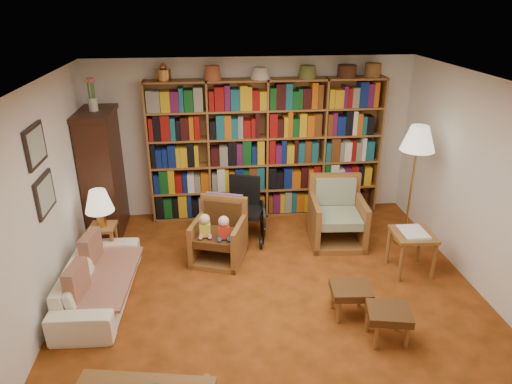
{
  "coord_description": "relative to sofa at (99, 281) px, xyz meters",
  "views": [
    {
      "loc": [
        -0.69,
        -4.43,
        3.32
      ],
      "look_at": [
        -0.15,
        0.6,
        1.14
      ],
      "focal_mm": 32.0,
      "sensor_mm": 36.0,
      "label": 1
    }
  ],
  "objects": [
    {
      "name": "floor",
      "position": [
        2.05,
        -0.24,
        -0.25
      ],
      "size": [
        5.0,
        5.0,
        0.0
      ],
      "primitive_type": "plane",
      "color": "#A54719",
      "rests_on": "ground"
    },
    {
      "name": "ceiling",
      "position": [
        2.05,
        -0.24,
        2.25
      ],
      "size": [
        5.0,
        5.0,
        0.0
      ],
      "primitive_type": "plane",
      "rotation": [
        3.14,
        0.0,
        0.0
      ],
      "color": "white",
      "rests_on": "wall_back"
    },
    {
      "name": "wall_back",
      "position": [
        2.05,
        2.26,
        1.0
      ],
      "size": [
        5.0,
        0.0,
        5.0
      ],
      "primitive_type": "plane",
      "rotation": [
        1.57,
        0.0,
        0.0
      ],
      "color": "white",
      "rests_on": "floor"
    },
    {
      "name": "wall_front",
      "position": [
        2.05,
        -2.74,
        1.0
      ],
      "size": [
        5.0,
        0.0,
        5.0
      ],
      "primitive_type": "plane",
      "rotation": [
        -1.57,
        0.0,
        0.0
      ],
      "color": "white",
      "rests_on": "floor"
    },
    {
      "name": "wall_left",
      "position": [
        -0.45,
        -0.24,
        1.0
      ],
      "size": [
        0.0,
        5.0,
        5.0
      ],
      "primitive_type": "plane",
      "rotation": [
        1.57,
        0.0,
        1.57
      ],
      "color": "white",
      "rests_on": "floor"
    },
    {
      "name": "wall_right",
      "position": [
        4.55,
        -0.24,
        1.0
      ],
      "size": [
        0.0,
        5.0,
        5.0
      ],
      "primitive_type": "plane",
      "rotation": [
        1.57,
        0.0,
        -1.57
      ],
      "color": "white",
      "rests_on": "floor"
    },
    {
      "name": "bookshelf",
      "position": [
        2.25,
        2.09,
        0.92
      ],
      "size": [
        3.6,
        0.3,
        2.42
      ],
      "color": "olive",
      "rests_on": "floor"
    },
    {
      "name": "curio_cabinet",
      "position": [
        -0.2,
        1.76,
        0.7
      ],
      "size": [
        0.5,
        0.95,
        2.4
      ],
      "color": "#3A1A0F",
      "rests_on": "floor"
    },
    {
      "name": "framed_pictures",
      "position": [
        -0.43,
        0.06,
        1.38
      ],
      "size": [
        0.03,
        0.52,
        0.97
      ],
      "color": "black",
      "rests_on": "wall_left"
    },
    {
      "name": "sofa",
      "position": [
        0.0,
        0.0,
        0.0
      ],
      "size": [
        1.74,
        0.75,
        0.5
      ],
      "primitive_type": "imported",
      "rotation": [
        0.0,
        0.0,
        1.52
      ],
      "color": "white",
      "rests_on": "floor"
    },
    {
      "name": "sofa_throw",
      "position": [
        0.05,
        -0.0,
        0.05
      ],
      "size": [
        0.79,
        1.36,
        0.04
      ],
      "primitive_type": "cube",
      "rotation": [
        0.0,
        0.0,
        -0.06
      ],
      "color": "#BFA88B",
      "rests_on": "sofa"
    },
    {
      "name": "cushion_left",
      "position": [
        -0.13,
        0.35,
        0.2
      ],
      "size": [
        0.19,
        0.43,
        0.41
      ],
      "primitive_type": "cube",
      "rotation": [
        0.0,
        0.0,
        -0.15
      ],
      "color": "maroon",
      "rests_on": "sofa"
    },
    {
      "name": "cushion_right",
      "position": [
        -0.13,
        -0.35,
        0.2
      ],
      "size": [
        0.19,
        0.42,
        0.4
      ],
      "primitive_type": "cube",
      "rotation": [
        0.0,
        0.0,
        -0.16
      ],
      "color": "maroon",
      "rests_on": "sofa"
    },
    {
      "name": "side_table_lamp",
      "position": [
        -0.1,
        0.9,
        0.11
      ],
      "size": [
        0.36,
        0.36,
        0.51
      ],
      "color": "olive",
      "rests_on": "floor"
    },
    {
      "name": "table_lamp",
      "position": [
        -0.1,
        0.9,
        0.61
      ],
      "size": [
        0.37,
        0.37,
        0.51
      ],
      "color": "#B6873A",
      "rests_on": "side_table_lamp"
    },
    {
      "name": "armchair_leather",
      "position": [
        1.43,
        0.81,
        0.1
      ],
      "size": [
        0.87,
        0.87,
        0.84
      ],
      "color": "olive",
      "rests_on": "floor"
    },
    {
      "name": "armchair_sage",
      "position": [
        3.15,
        1.13,
        0.11
      ],
      "size": [
        0.81,
        0.84,
        0.94
      ],
      "color": "olive",
      "rests_on": "floor"
    },
    {
      "name": "wheelchair",
      "position": [
        1.85,
        1.33,
        0.17
      ],
      "size": [
        0.57,
        0.74,
        0.93
      ],
      "color": "black",
      "rests_on": "floor"
    },
    {
      "name": "floor_lamp",
      "position": [
        4.14,
        0.92,
        1.26
      ],
      "size": [
        0.46,
        0.46,
        1.75
      ],
      "color": "#B6873A",
      "rests_on": "floor"
    },
    {
      "name": "side_table_papers",
      "position": [
        3.89,
        0.18,
        0.22
      ],
      "size": [
        0.53,
        0.53,
        0.59
      ],
      "color": "olive",
      "rests_on": "floor"
    },
    {
      "name": "footstool_a",
      "position": [
        2.85,
        -0.61,
        0.05
      ],
      "size": [
        0.46,
        0.4,
        0.37
      ],
      "color": "#523216",
      "rests_on": "floor"
    },
    {
      "name": "footstool_b",
      "position": [
        3.12,
        -1.04,
        0.05
      ],
      "size": [
        0.5,
        0.45,
        0.37
      ],
      "color": "#523216",
      "rests_on": "floor"
    }
  ]
}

